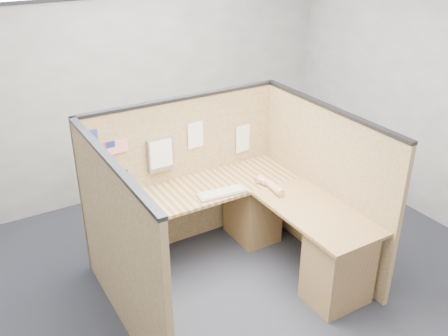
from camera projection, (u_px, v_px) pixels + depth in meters
floor at (237, 291)px, 4.45m from camera, size 5.00×5.00×0.00m
wall_back at (132, 77)px, 5.56m from camera, size 5.00×0.00×5.00m
cubicle_partitions at (213, 196)px, 4.44m from camera, size 2.06×1.83×1.53m
l_desk at (238, 233)px, 4.58m from camera, size 1.95×1.75×0.73m
laptop at (126, 195)px, 4.42m from camera, size 0.37×0.39×0.22m
keyboard at (222, 193)px, 4.54m from camera, size 0.47×0.20×0.03m
mouse at (261, 181)px, 4.74m from camera, size 0.11×0.07×0.04m
hand_forearm at (270, 185)px, 4.63m from camera, size 0.11×0.38×0.08m
blue_poster at (91, 142)px, 4.22m from camera, size 0.16×0.02×0.22m
american_flag at (115, 148)px, 4.35m from camera, size 0.20×0.01×0.34m
file_holder at (160, 155)px, 4.60m from camera, size 0.25×0.05×0.32m
paper_left at (197, 135)px, 4.75m from camera, size 0.20×0.03×0.26m
paper_right at (245, 138)px, 5.07m from camera, size 0.22×0.03×0.29m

